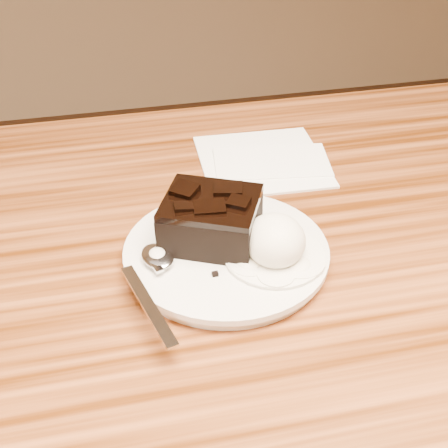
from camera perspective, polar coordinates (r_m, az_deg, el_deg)
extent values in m
cylinder|color=silver|center=(0.64, 0.20, -2.81)|extent=(0.21, 0.21, 0.02)
cube|color=black|center=(0.63, -1.17, 0.18)|extent=(0.12, 0.11, 0.04)
ellipsoid|color=white|center=(0.61, 4.65, -1.49)|extent=(0.06, 0.06, 0.05)
cylinder|color=silver|center=(0.62, 4.57, -2.91)|extent=(0.10, 0.10, 0.00)
cube|color=white|center=(0.81, 3.45, 5.80)|extent=(0.16, 0.16, 0.01)
cube|color=black|center=(0.60, -0.81, -4.56)|extent=(0.01, 0.01, 0.00)
cube|color=black|center=(0.60, 3.02, -4.43)|extent=(0.01, 0.01, 0.00)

